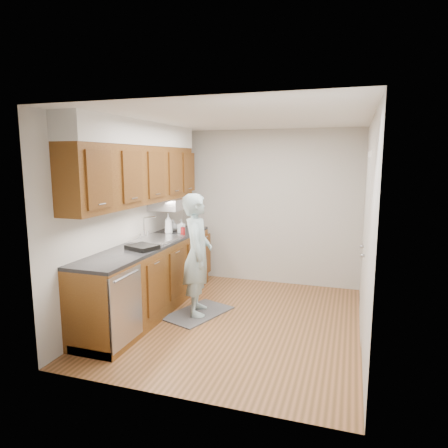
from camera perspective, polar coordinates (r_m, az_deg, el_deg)
name	(u,v)px	position (r m, az deg, el deg)	size (l,w,h in m)	color
floor	(237,321)	(5.22, 1.81, -13.65)	(3.50, 3.50, 0.00)	#955D38
ceiling	(238,118)	(4.83, 1.97, 14.84)	(3.50, 3.50, 0.00)	white
wall_left	(129,218)	(5.47, -13.39, 0.81)	(0.02, 3.50, 2.50)	#B9B6AE
wall_right	(367,231)	(4.69, 19.80, -0.88)	(0.02, 3.50, 2.50)	#B9B6AE
wall_back	(267,207)	(6.55, 6.13, 2.37)	(3.00, 0.02, 2.50)	#B9B6AE
counter	(151,275)	(5.48, -10.39, -7.21)	(0.64, 2.80, 1.30)	brown
upper_cabinets	(140,165)	(5.37, -11.86, 8.20)	(0.47, 2.80, 1.21)	brown
closet_door	(364,245)	(5.02, 19.42, -2.82)	(0.02, 1.22, 2.05)	silver
floor_mat	(198,313)	(5.44, -3.73, -12.57)	(0.54, 0.91, 0.02)	slate
person	(197,246)	(5.17, -3.83, -3.22)	(0.63, 0.42, 1.79)	#9DBABF
soap_bottle_a	(169,224)	(5.91, -7.93, 0.03)	(0.12, 0.12, 0.30)	white
soap_bottle_b	(181,226)	(6.01, -6.12, -0.29)	(0.09, 0.09, 0.20)	white
soap_bottle_c	(173,225)	(6.19, -7.27, -0.14)	(0.14, 0.14, 0.18)	white
soda_can	(183,231)	(5.79, -5.90, -1.04)	(0.07, 0.07, 0.12)	#AE1D21
dish_rack	(142,247)	(4.98, -11.59, -3.26)	(0.34, 0.29, 0.05)	black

